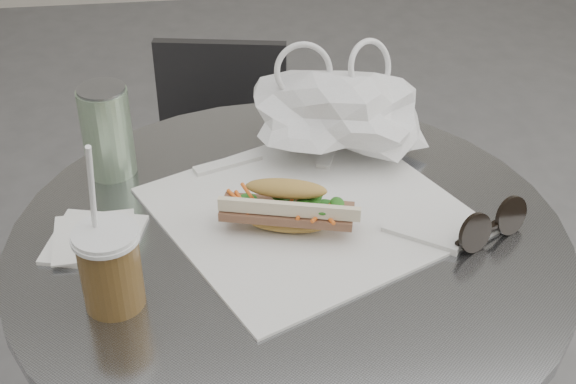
{
  "coord_description": "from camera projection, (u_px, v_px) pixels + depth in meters",
  "views": [
    {
      "loc": [
        -0.11,
        -0.65,
        1.41
      ],
      "look_at": [
        0.0,
        0.23,
        0.79
      ],
      "focal_mm": 50.0,
      "sensor_mm": 36.0,
      "label": 1
    }
  ],
  "objects": [
    {
      "name": "drink_can",
      "position": [
        107.0,
        131.0,
        1.17
      ],
      "size": [
        0.07,
        0.07,
        0.14
      ],
      "color": "#588C51",
      "rests_on": "cafe_table"
    },
    {
      "name": "sandwich_paper",
      "position": [
        309.0,
        210.0,
        1.13
      ],
      "size": [
        0.5,
        0.49,
        0.0
      ],
      "primitive_type": "cube",
      "rotation": [
        0.0,
        0.0,
        0.44
      ],
      "color": "white",
      "rests_on": "cafe_table"
    },
    {
      "name": "plastic_bag",
      "position": [
        338.0,
        115.0,
        1.23
      ],
      "size": [
        0.29,
        0.25,
        0.12
      ],
      "primitive_type": null,
      "rotation": [
        0.0,
        0.0,
        0.26
      ],
      "color": "white",
      "rests_on": "cafe_table"
    },
    {
      "name": "sunglasses",
      "position": [
        491.0,
        226.0,
        1.07
      ],
      "size": [
        0.12,
        0.08,
        0.06
      ],
      "rotation": [
        0.0,
        0.0,
        0.48
      ],
      "color": "black",
      "rests_on": "cafe_table"
    },
    {
      "name": "cafe_table",
      "position": [
        289.0,
        375.0,
        1.24
      ],
      "size": [
        0.76,
        0.76,
        0.74
      ],
      "color": "slate",
      "rests_on": "ground"
    },
    {
      "name": "chair_far",
      "position": [
        220.0,
        222.0,
        1.82
      ],
      "size": [
        0.37,
        0.39,
        0.69
      ],
      "rotation": [
        0.0,
        0.0,
        2.96
      ],
      "color": "#2A2A2C",
      "rests_on": "ground"
    },
    {
      "name": "napkin_stack",
      "position": [
        95.0,
        239.0,
        1.07
      ],
      "size": [
        0.14,
        0.14,
        0.01
      ],
      "color": "white",
      "rests_on": "cafe_table"
    },
    {
      "name": "iced_coffee",
      "position": [
        110.0,
        267.0,
        0.94
      ],
      "size": [
        0.08,
        0.08,
        0.23
      ],
      "color": "brown",
      "rests_on": "cafe_table"
    },
    {
      "name": "banh_mi",
      "position": [
        287.0,
        207.0,
        1.07
      ],
      "size": [
        0.23,
        0.14,
        0.07
      ],
      "rotation": [
        0.0,
        0.0,
        -0.26
      ],
      "color": "gold",
      "rests_on": "sandwich_paper"
    }
  ]
}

